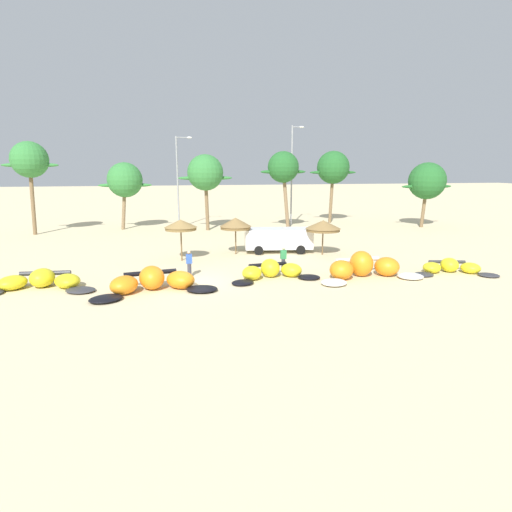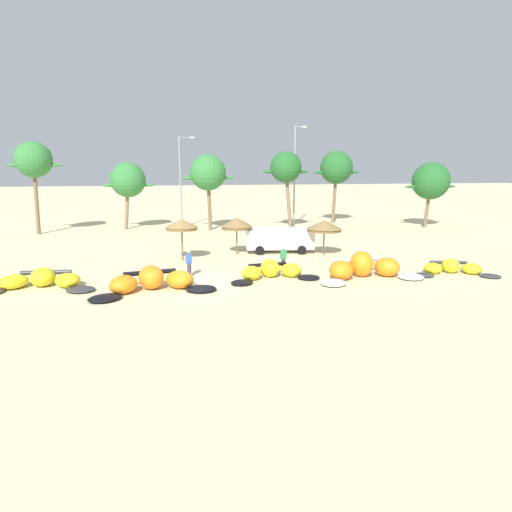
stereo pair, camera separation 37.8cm
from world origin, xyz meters
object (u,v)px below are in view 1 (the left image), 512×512
Objects in this scene: kite_right_of_center at (451,268)px; parked_van at (277,238)px; beach_umbrella_middle at (236,223)px; palm_leftmost at (30,161)px; kite_far_left at (40,281)px; palm_center_right at (333,168)px; palm_right_of_gap at (427,181)px; kite_left at (153,282)px; lamppost_west at (179,178)px; kite_left_of_center at (272,271)px; beach_umbrella_near_van at (181,225)px; palm_center_left at (283,168)px; lamppost_west_center at (292,172)px; palm_left at (125,180)px; person_near_kites at (189,264)px; person_by_umbrellas at (283,259)px; kite_center at (364,268)px; beach_umbrella_near_palms at (323,226)px; palm_left_of_gap at (205,173)px.

parked_van reaches higher than kite_right_of_center.
palm_leftmost is at bearing 143.24° from beach_umbrella_middle.
palm_center_right reaches higher than kite_far_left.
kite_right_of_center is at bearing -117.93° from palm_right_of_gap.
lamppost_west is at bearing 85.27° from kite_left.
kite_left_of_center is at bearing -47.87° from palm_leftmost.
beach_umbrella_near_van reaches higher than kite_far_left.
kite_left_of_center reaches higher than kite_right_of_center.
beach_umbrella_middle is at bearing -154.56° from palm_right_of_gap.
palm_center_left is at bearing 60.15° from beach_umbrella_middle.
lamppost_west_center reaches higher than kite_left.
palm_left reaches higher than beach_umbrella_near_van.
palm_left reaches higher than person_near_kites.
kite_far_left is 4.07× the size of person_by_umbrellas.
palm_left is at bearing 98.28° from kite_left.
beach_umbrella_near_van is 5.09m from person_near_kites.
kite_far_left is at bearing -148.62° from beach_umbrella_middle.
beach_umbrella_middle is at bearing 97.97° from kite_left_of_center.
palm_center_right is at bearing 56.54° from parked_van.
kite_left is 12.80m from parked_van.
lamppost_west_center is (6.47, 20.96, 5.12)m from person_by_umbrellas.
kite_center is 10.81m from beach_umbrella_middle.
palm_right_of_gap reaches higher than kite_far_left.
palm_right_of_gap is at bearing 27.56° from kite_far_left.
kite_far_left is 2.52× the size of beach_umbrella_near_palms.
parked_van is at bearing -151.28° from palm_right_of_gap.
kite_left is at bearing -121.31° from palm_center_left.
person_by_umbrellas reaches higher than kite_left.
kite_left_of_center is at bearing 175.20° from kite_right_of_center.
palm_left is at bearing 123.77° from kite_center.
kite_far_left is 4.07× the size of person_near_kites.
palm_left reaches higher than kite_right_of_center.
palm_left is at bearing 129.77° from parked_van.
kite_far_left is 30.55m from lamppost_west_center.
kite_center is at bearing -11.61° from person_near_kites.
palm_left is at bearing 171.86° from palm_right_of_gap.
kite_left_of_center is at bearing 170.26° from kite_center.
person_near_kites is at bearing 6.36° from kite_far_left.
lamppost_west is at bearing 123.91° from kite_right_of_center.
lamppost_west_center is at bearing 82.30° from beach_umbrella_near_palms.
palm_center_left is 0.84× the size of lamppost_west.
beach_umbrella_middle is (11.86, 7.23, 1.96)m from kite_far_left.
palm_leftmost is (-13.59, 14.75, 4.53)m from beach_umbrella_near_van.
kite_left is at bearing -177.94° from kite_center.
kite_far_left is 1.23× the size of parked_van.
kite_left is 2.60× the size of beach_umbrella_near_palms.
beach_umbrella_near_palms is 20.09m from lamppost_west.
palm_right_of_gap is (19.24, 10.54, 3.88)m from parked_van.
palm_left_of_gap reaches higher than kite_far_left.
kite_far_left is at bearing -74.09° from palm_leftmost.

